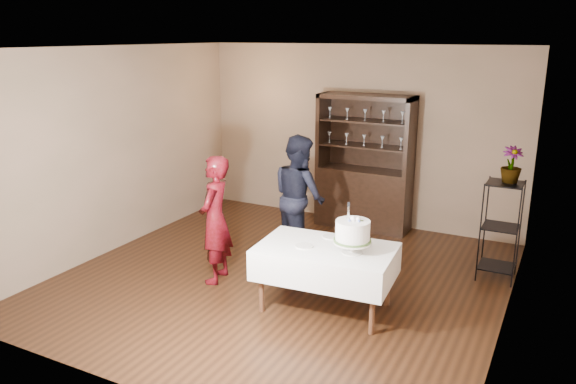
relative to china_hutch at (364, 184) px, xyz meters
name	(u,v)px	position (x,y,z in m)	size (l,w,h in m)	color
floor	(282,278)	(-0.20, -2.25, -0.66)	(5.00, 5.00, 0.00)	black
ceiling	(282,47)	(-0.20, -2.25, 2.04)	(5.00, 5.00, 0.00)	white
back_wall	(359,135)	(-0.20, 0.25, 0.69)	(5.00, 0.02, 2.70)	brown
wall_left	(117,150)	(-2.70, -2.25, 0.69)	(0.02, 5.00, 2.70)	brown
wall_right	(516,198)	(2.30, -2.25, 0.69)	(0.02, 5.00, 2.70)	brown
china_hutch	(364,184)	(0.00, 0.00, 0.00)	(1.40, 0.48, 2.00)	black
plant_etagere	(501,227)	(2.08, -1.05, -0.01)	(0.42, 0.42, 1.20)	black
cake_table	(326,262)	(0.56, -2.72, -0.13)	(1.48, 0.98, 0.70)	white
woman	(215,220)	(-0.88, -2.64, 0.09)	(0.55, 0.36, 1.52)	#320604
man	(299,196)	(-0.36, -1.47, 0.14)	(0.79, 0.61, 1.62)	black
cake	(353,233)	(0.86, -2.74, 0.25)	(0.39, 0.39, 0.54)	white
plate_near	(304,246)	(0.35, -2.81, 0.05)	(0.19, 0.19, 0.01)	white
plate_far	(331,237)	(0.49, -2.43, 0.05)	(0.18, 0.18, 0.01)	white
potted_plant	(511,165)	(2.12, -1.01, 0.73)	(0.24, 0.24, 0.42)	#43642F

